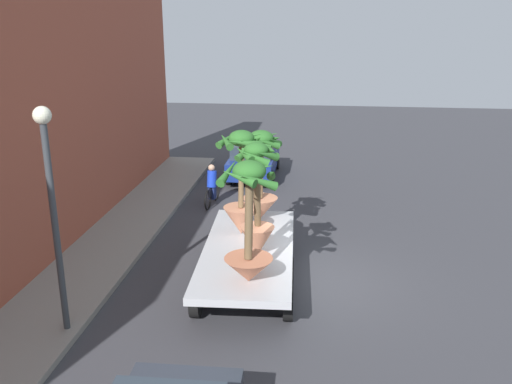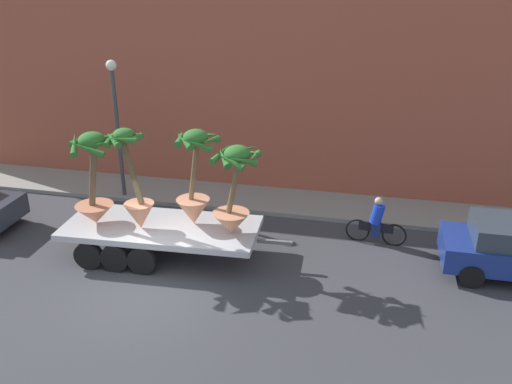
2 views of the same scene
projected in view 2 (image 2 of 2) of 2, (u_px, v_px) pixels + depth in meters
ground_plane at (149, 288)px, 14.16m from camera, size 60.00×60.00×0.00m
sidewalk at (216, 196)px, 19.61m from camera, size 24.00×2.20×0.15m
building_facade at (226, 81)px, 19.63m from camera, size 24.00×1.20×7.84m
flatbed_trailer at (153, 231)px, 15.50m from camera, size 6.63×2.54×0.98m
potted_palm_rear at (94, 186)px, 15.05m from camera, size 1.32×1.34×2.73m
potted_palm_middle at (194, 185)px, 14.99m from camera, size 1.28×1.32×2.82m
potted_palm_front at (134, 189)px, 14.76m from camera, size 1.21×1.10×2.91m
potted_palm_extra at (234, 196)px, 14.42m from camera, size 1.40×1.33×2.58m
cyclist at (376, 223)px, 16.20m from camera, size 1.84×0.38×1.54m
street_lamp at (116, 112)px, 18.31m from camera, size 0.36×0.36×4.83m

